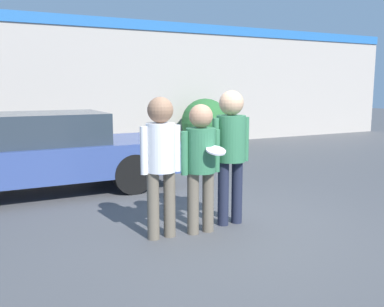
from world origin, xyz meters
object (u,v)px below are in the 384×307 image
(person_left, at_px, (161,154))
(person_right, at_px, (231,144))
(shrub, at_px, (205,123))
(person_middle_with_frisbee, at_px, (201,157))
(parked_car_near, at_px, (37,152))

(person_left, height_order, person_right, person_right)
(person_left, xyz_separation_m, shrub, (4.45, 7.03, -0.31))
(shrub, bearing_deg, person_left, -122.36)
(person_left, relative_size, person_middle_with_frisbee, 1.06)
(person_left, height_order, person_middle_with_frisbee, person_left)
(person_left, height_order, shrub, person_left)
(person_right, relative_size, shrub, 1.22)
(person_left, distance_m, person_middle_with_frisbee, 0.54)
(person_right, height_order, shrub, person_right)
(person_left, xyz_separation_m, person_middle_with_frisbee, (0.53, -0.05, -0.06))
(shrub, bearing_deg, person_middle_with_frisbee, -119.00)
(person_right, relative_size, parked_car_near, 0.39)
(person_left, xyz_separation_m, parked_car_near, (-1.07, 3.11, -0.33))
(person_middle_with_frisbee, relative_size, shrub, 1.11)
(person_left, xyz_separation_m, person_right, (1.06, 0.08, 0.06))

